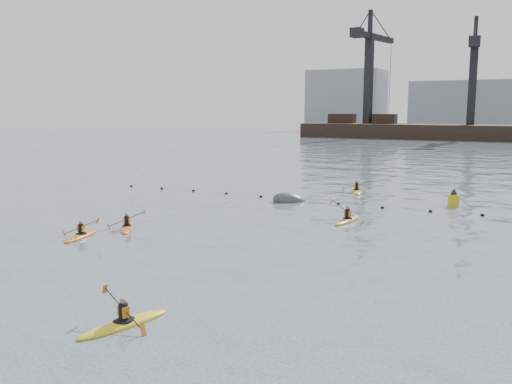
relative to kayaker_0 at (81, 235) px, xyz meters
The scene contains 11 objects.
ground 10.50m from the kayaker_0, 44.79° to the right, with size 400.00×400.00×0.00m, color #3E4F5A.
float_line 16.66m from the kayaker_0, 65.34° to the left, with size 33.24×0.73×0.24m.
barge_pier 102.87m from the kayaker_0, 85.97° to the left, with size 72.00×19.30×29.50m.
skyline 143.50m from the kayaker_0, 86.12° to the left, with size 141.00×28.00×22.00m.
kayaker_0 is the anchor object (origin of this frame).
kayaker_1 12.30m from the kayaker_0, 39.35° to the right, with size 2.09×3.13×1.18m.
kayaker_2 2.66m from the kayaker_0, 73.51° to the left, with size 2.27×2.78×1.14m.
kayaker_3 14.55m from the kayaker_0, 42.58° to the left, with size 2.23×3.20×1.35m.
kayaker_5 22.22m from the kayaker_0, 69.10° to the left, with size 2.12×3.27×1.15m.
mooring_buoy 15.36m from the kayaker_0, 70.92° to the left, with size 2.43×1.43×1.21m, color #3C3E41.
nav_buoy 23.51m from the kayaker_0, 48.96° to the left, with size 0.74×0.74×1.35m.
Camera 1 is at (12.56, -12.17, 6.37)m, focal length 38.00 mm.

